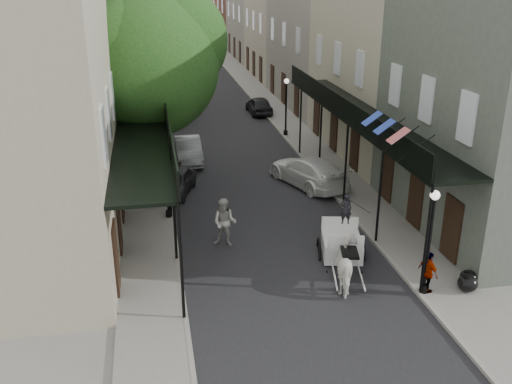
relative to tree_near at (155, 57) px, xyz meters
name	(u,v)px	position (x,y,z in m)	size (l,w,h in m)	color
ground	(292,277)	(4.20, -10.18, -6.49)	(140.00, 140.00, 0.00)	gray
road	(220,132)	(4.20, 9.82, -6.48)	(8.00, 90.00, 0.01)	black
sidewalk_left	(146,135)	(-0.80, 9.82, -6.43)	(2.20, 90.00, 0.12)	gray
sidewalk_right	(291,127)	(9.20, 9.82, -6.43)	(2.20, 90.00, 0.12)	gray
building_row_left	(93,39)	(-4.40, 19.82, -1.24)	(5.00, 80.00, 10.50)	#AAA288
building_row_right	(305,34)	(12.80, 19.82, -1.24)	(5.00, 80.00, 10.50)	gray
gallery_left	(147,125)	(-0.59, -3.20, -2.44)	(2.20, 18.05, 4.88)	black
gallery_right	(358,116)	(8.99, -3.20, -2.44)	(2.20, 18.05, 4.88)	black
tree_near	(155,57)	(0.00, 0.00, 0.00)	(7.31, 6.80, 9.63)	#382619
tree_far	(150,38)	(-0.05, 14.00, -0.65)	(6.45, 6.00, 8.61)	#382619
lamppost_right_near	(429,241)	(8.30, -12.18, -4.44)	(0.32, 0.32, 3.71)	black
lamppost_left	(167,176)	(0.10, -4.18, -4.44)	(0.32, 0.32, 3.71)	black
lamppost_right_far	(286,106)	(8.30, 7.82, -4.44)	(0.32, 0.32, 3.71)	black
horse	(349,265)	(5.97, -11.18, -5.64)	(0.91, 2.01, 1.70)	white
carriage	(341,226)	(6.54, -8.60, -5.39)	(2.06, 2.75, 2.84)	black
pedestrian_walking	(225,223)	(2.20, -7.18, -5.49)	(0.97, 0.75, 1.99)	#A8A79E
pedestrian_sidewalk_left	(158,133)	(0.00, 6.77, -5.54)	(1.07, 0.62, 1.66)	gray
pedestrian_sidewalk_right	(428,272)	(8.40, -12.18, -5.63)	(0.87, 0.36, 1.49)	gray
car_left_near	(176,182)	(0.60, -1.18, -5.87)	(1.45, 3.61, 1.23)	black
car_left_mid	(188,150)	(1.60, 3.82, -5.82)	(1.42, 4.08, 1.34)	gray
car_left_far	(173,109)	(1.27, 13.82, -5.72)	(2.56, 5.56, 1.54)	black
car_right_near	(308,171)	(7.32, -1.18, -5.75)	(2.06, 5.07, 1.47)	white
car_right_far	(259,105)	(7.80, 14.43, -5.82)	(1.57, 3.90, 1.33)	black
trash_bags	(468,281)	(9.91, -12.20, -6.10)	(0.94, 1.09, 0.58)	black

